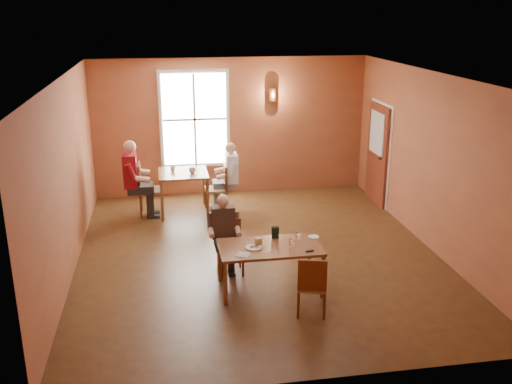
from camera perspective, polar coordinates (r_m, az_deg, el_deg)
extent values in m
cube|color=brown|center=(9.78, 0.20, -6.22)|extent=(6.00, 7.00, 0.01)
cube|color=brown|center=(12.63, -2.50, 6.53)|extent=(6.00, 0.04, 3.00)
cube|color=brown|center=(6.04, 5.86, -6.69)|extent=(6.00, 0.04, 3.00)
cube|color=brown|center=(9.26, -18.43, 1.32)|extent=(0.04, 7.00, 3.00)
cube|color=brown|center=(10.19, 17.10, 2.93)|extent=(0.04, 7.00, 3.00)
cube|color=white|center=(8.97, 0.22, 11.53)|extent=(6.00, 7.00, 0.04)
cube|color=white|center=(12.47, -6.16, 7.24)|extent=(1.36, 0.10, 1.96)
cube|color=maroon|center=(12.31, 11.99, 3.70)|extent=(0.12, 1.04, 2.10)
cylinder|color=brown|center=(12.55, 1.66, 9.72)|extent=(0.16, 0.16, 0.28)
cylinder|color=white|center=(8.27, -0.23, -5.52)|extent=(0.29, 0.29, 0.03)
cube|color=tan|center=(8.34, 0.22, -5.05)|extent=(0.11, 0.11, 0.10)
cube|color=black|center=(8.58, 1.93, -4.08)|extent=(0.11, 0.06, 0.18)
cube|color=silver|center=(8.14, 1.27, -6.04)|extent=(0.17, 0.02, 0.00)
cube|color=silver|center=(8.06, -1.31, -6.29)|extent=(0.23, 0.23, 0.01)
cylinder|color=white|center=(8.69, 5.78, -4.48)|extent=(0.19, 0.19, 0.01)
cube|color=black|center=(8.19, 5.40, -5.90)|extent=(0.12, 0.07, 0.01)
imported|color=white|center=(11.43, -6.39, 2.15)|extent=(0.16, 0.16, 0.11)
imported|color=silver|center=(11.61, -8.33, 2.31)|extent=(0.13, 0.13, 0.10)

